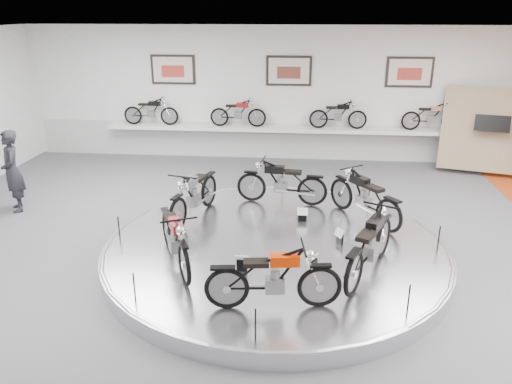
# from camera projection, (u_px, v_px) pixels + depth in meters

# --- Properties ---
(floor) EXTENTS (16.00, 16.00, 0.00)m
(floor) POSITION_uv_depth(u_px,v_px,m) (274.00, 265.00, 9.20)
(floor) COLOR #505053
(floor) RESTS_ON ground
(ceiling) EXTENTS (16.00, 16.00, 0.00)m
(ceiling) POSITION_uv_depth(u_px,v_px,m) (277.00, 39.00, 7.80)
(ceiling) COLOR white
(ceiling) RESTS_ON wall_back
(wall_back) EXTENTS (16.00, 0.00, 16.00)m
(wall_back) POSITION_uv_depth(u_px,v_px,m) (288.00, 94.00, 15.04)
(wall_back) COLOR white
(wall_back) RESTS_ON floor
(dado_band) EXTENTS (15.68, 0.04, 1.10)m
(dado_band) POSITION_uv_depth(u_px,v_px,m) (287.00, 141.00, 15.52)
(dado_band) COLOR #BCBCBA
(dado_band) RESTS_ON floor
(display_platform) EXTENTS (6.40, 6.40, 0.30)m
(display_platform) POSITION_uv_depth(u_px,v_px,m) (275.00, 250.00, 9.42)
(display_platform) COLOR silver
(display_platform) RESTS_ON floor
(platform_rim) EXTENTS (6.40, 6.40, 0.10)m
(platform_rim) POSITION_uv_depth(u_px,v_px,m) (275.00, 245.00, 9.38)
(platform_rim) COLOR #B2B2BA
(platform_rim) RESTS_ON display_platform
(shelf) EXTENTS (11.00, 0.55, 0.10)m
(shelf) POSITION_uv_depth(u_px,v_px,m) (287.00, 129.00, 15.10)
(shelf) COLOR silver
(shelf) RESTS_ON wall_back
(poster_left) EXTENTS (1.35, 0.06, 0.88)m
(poster_left) POSITION_uv_depth(u_px,v_px,m) (173.00, 70.00, 15.06)
(poster_left) COLOR beige
(poster_left) RESTS_ON wall_back
(poster_center) EXTENTS (1.35, 0.06, 0.88)m
(poster_center) POSITION_uv_depth(u_px,v_px,m) (289.00, 71.00, 14.75)
(poster_center) COLOR beige
(poster_center) RESTS_ON wall_back
(poster_right) EXTENTS (1.35, 0.06, 0.88)m
(poster_right) POSITION_uv_depth(u_px,v_px,m) (410.00, 72.00, 14.45)
(poster_right) COLOR beige
(poster_right) RESTS_ON wall_back
(display_panel) EXTENTS (2.56, 1.52, 2.30)m
(display_panel) POSITION_uv_depth(u_px,v_px,m) (487.00, 129.00, 13.97)
(display_panel) COLOR #907D5C
(display_panel) RESTS_ON floor
(shelf_bike_a) EXTENTS (1.22, 0.43, 0.73)m
(shelf_bike_a) POSITION_uv_depth(u_px,v_px,m) (151.00, 113.00, 15.32)
(shelf_bike_a) COLOR black
(shelf_bike_a) RESTS_ON shelf
(shelf_bike_b) EXTENTS (1.22, 0.43, 0.73)m
(shelf_bike_b) POSITION_uv_depth(u_px,v_px,m) (238.00, 115.00, 15.09)
(shelf_bike_b) COLOR maroon
(shelf_bike_b) RESTS_ON shelf
(shelf_bike_c) EXTENTS (1.22, 0.43, 0.73)m
(shelf_bike_c) POSITION_uv_depth(u_px,v_px,m) (338.00, 116.00, 14.83)
(shelf_bike_c) COLOR black
(shelf_bike_c) RESTS_ON shelf
(shelf_bike_d) EXTENTS (1.22, 0.43, 0.73)m
(shelf_bike_d) POSITION_uv_depth(u_px,v_px,m) (431.00, 118.00, 14.60)
(shelf_bike_d) COLOR silver
(shelf_bike_d) RESTS_ON shelf
(bike_a) EXTENTS (1.57, 1.81, 1.05)m
(bike_a) POSITION_uv_depth(u_px,v_px,m) (364.00, 196.00, 10.23)
(bike_a) COLOR black
(bike_a) RESTS_ON display_platform
(bike_b) EXTENTS (1.79, 0.81, 1.02)m
(bike_b) POSITION_uv_depth(u_px,v_px,m) (282.00, 182.00, 11.12)
(bike_b) COLOR black
(bike_b) RESTS_ON display_platform
(bike_c) EXTENTS (1.08, 1.93, 1.08)m
(bike_c) POSITION_uv_depth(u_px,v_px,m) (194.00, 194.00, 10.32)
(bike_c) COLOR silver
(bike_c) RESTS_ON display_platform
(bike_d) EXTENTS (1.32, 1.85, 1.03)m
(bike_d) POSITION_uv_depth(u_px,v_px,m) (175.00, 237.00, 8.43)
(bike_d) COLOR maroon
(bike_d) RESTS_ON display_platform
(bike_e) EXTENTS (1.77, 0.81, 1.00)m
(bike_e) POSITION_uv_depth(u_px,v_px,m) (273.00, 277.00, 7.20)
(bike_e) COLOR red
(bike_e) RESTS_ON display_platform
(bike_f) EXTENTS (1.39, 1.96, 1.09)m
(bike_f) POSITION_uv_depth(u_px,v_px,m) (370.00, 244.00, 8.11)
(bike_f) COLOR black
(bike_f) RESTS_ON display_platform
(visitor) EXTENTS (0.76, 0.83, 1.90)m
(visitor) POSITION_uv_depth(u_px,v_px,m) (12.00, 171.00, 11.38)
(visitor) COLOR black
(visitor) RESTS_ON floor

